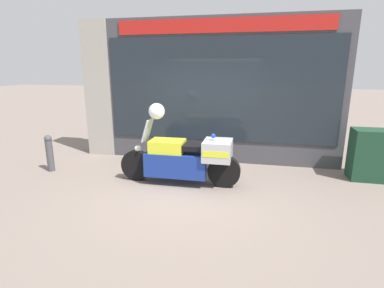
% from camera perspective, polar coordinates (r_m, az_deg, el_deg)
% --- Properties ---
extents(ground_plane, '(60.00, 60.00, 0.00)m').
position_cam_1_polar(ground_plane, '(5.92, -0.56, -8.39)').
color(ground_plane, gray).
extents(shop_building, '(6.39, 0.55, 3.44)m').
position_cam_1_polar(shop_building, '(7.51, 0.19, 10.08)').
color(shop_building, '#424247').
rests_on(shop_building, ground).
extents(window_display, '(5.22, 0.30, 1.98)m').
position_cam_1_polar(window_display, '(7.63, 4.91, 0.55)').
color(window_display, slate).
rests_on(window_display, ground).
extents(paramedic_motorcycle, '(2.46, 0.63, 1.30)m').
position_cam_1_polar(paramedic_motorcycle, '(5.97, -1.27, -2.74)').
color(paramedic_motorcycle, black).
rests_on(paramedic_motorcycle, ground).
extents(utility_cabinet, '(0.88, 0.54, 1.07)m').
position_cam_1_polar(utility_cabinet, '(7.25, 31.28, -1.80)').
color(utility_cabinet, '#193D28').
rests_on(utility_cabinet, ground).
extents(white_helmet, '(0.32, 0.32, 0.32)m').
position_cam_1_polar(white_helmet, '(5.92, -6.74, 6.21)').
color(white_helmet, white).
rests_on(white_helmet, paramedic_motorcycle).
extents(street_bollard, '(0.16, 0.16, 0.83)m').
position_cam_1_polar(street_bollard, '(7.47, -25.49, -1.45)').
color(street_bollard, '#47474C').
rests_on(street_bollard, ground).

